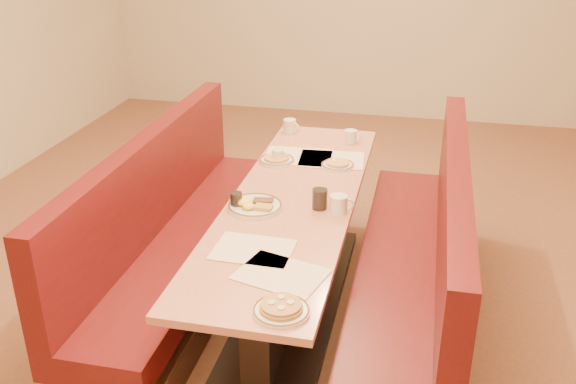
% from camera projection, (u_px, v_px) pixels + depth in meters
% --- Properties ---
extents(ground, '(8.00, 8.00, 0.00)m').
position_uv_depth(ground, '(293.00, 307.00, 3.98)').
color(ground, '#9E6647').
rests_on(ground, ground).
extents(diner_table, '(0.70, 2.50, 0.75)m').
position_uv_depth(diner_table, '(293.00, 255.00, 3.83)').
color(diner_table, black).
rests_on(diner_table, ground).
extents(booth_left, '(0.55, 2.50, 1.05)m').
position_uv_depth(booth_left, '(178.00, 244.00, 3.98)').
color(booth_left, '#4C3326').
rests_on(booth_left, ground).
extents(booth_right, '(0.55, 2.50, 1.05)m').
position_uv_depth(booth_right, '(417.00, 271.00, 3.69)').
color(booth_right, '#4C3326').
rests_on(booth_right, ground).
extents(placemat_near_left, '(0.39, 0.30, 0.00)m').
position_uv_depth(placemat_near_left, '(253.00, 249.00, 3.13)').
color(placemat_near_left, '#FFE4C7').
rests_on(placemat_near_left, diner_table).
extents(placemat_near_right, '(0.45, 0.39, 0.00)m').
position_uv_depth(placemat_near_right, '(281.00, 274.00, 2.92)').
color(placemat_near_right, '#FFE4C7').
rests_on(placemat_near_right, diner_table).
extents(placemat_far_left, '(0.47, 0.36, 0.00)m').
position_uv_depth(placemat_far_left, '(298.00, 156.00, 4.25)').
color(placemat_far_left, '#FFE4C7').
rests_on(placemat_far_left, diner_table).
extents(placemat_far_right, '(0.44, 0.35, 0.00)m').
position_uv_depth(placemat_far_right, '(331.00, 159.00, 4.20)').
color(placemat_far_right, '#FFE4C7').
rests_on(placemat_far_right, diner_table).
extents(pancake_plate, '(0.24, 0.24, 0.05)m').
position_uv_depth(pancake_plate, '(281.00, 309.00, 2.65)').
color(pancake_plate, silver).
rests_on(pancake_plate, diner_table).
extents(eggs_plate, '(0.31, 0.31, 0.06)m').
position_uv_depth(eggs_plate, '(254.00, 205.00, 3.54)').
color(eggs_plate, silver).
rests_on(eggs_plate, diner_table).
extents(extra_plate_mid, '(0.21, 0.21, 0.04)m').
position_uv_depth(extra_plate_mid, '(338.00, 164.00, 4.10)').
color(extra_plate_mid, silver).
rests_on(extra_plate_mid, diner_table).
extents(extra_plate_far, '(0.23, 0.23, 0.05)m').
position_uv_depth(extra_plate_far, '(277.00, 159.00, 4.17)').
color(extra_plate_far, silver).
rests_on(extra_plate_far, diner_table).
extents(coffee_mug_a, '(0.14, 0.10, 0.10)m').
position_uv_depth(coffee_mug_a, '(339.00, 204.00, 3.48)').
color(coffee_mug_a, silver).
rests_on(coffee_mug_a, diner_table).
extents(coffee_mug_b, '(0.11, 0.07, 0.08)m').
position_uv_depth(coffee_mug_b, '(278.00, 155.00, 4.17)').
color(coffee_mug_b, silver).
rests_on(coffee_mug_b, diner_table).
extents(coffee_mug_c, '(0.12, 0.09, 0.09)m').
position_uv_depth(coffee_mug_c, '(351.00, 136.00, 4.48)').
color(coffee_mug_c, silver).
rests_on(coffee_mug_c, diner_table).
extents(coffee_mug_d, '(0.13, 0.09, 0.10)m').
position_uv_depth(coffee_mug_d, '(290.00, 126.00, 4.67)').
color(coffee_mug_d, silver).
rests_on(coffee_mug_d, diner_table).
extents(soda_tumbler_near, '(0.07, 0.07, 0.09)m').
position_uv_depth(soda_tumbler_near, '(236.00, 200.00, 3.54)').
color(soda_tumbler_near, black).
rests_on(soda_tumbler_near, diner_table).
extents(soda_tumbler_mid, '(0.08, 0.08, 0.12)m').
position_uv_depth(soda_tumbler_mid, '(320.00, 199.00, 3.53)').
color(soda_tumbler_mid, black).
rests_on(soda_tumbler_mid, diner_table).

